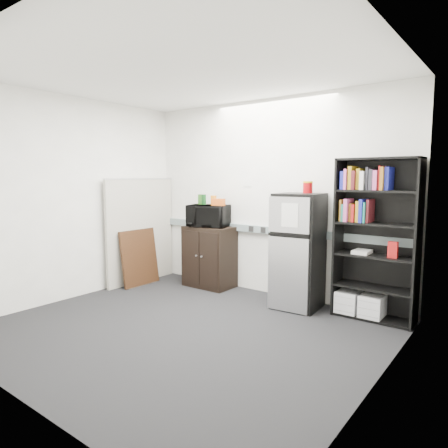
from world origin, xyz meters
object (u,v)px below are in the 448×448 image
at_px(cubicle_partition, 141,230).
at_px(cabinet, 209,257).
at_px(refrigerator, 298,251).
at_px(bookshelf, 374,236).
at_px(microwave, 208,216).

bearing_deg(cubicle_partition, cabinet, 22.17).
height_order(cabinet, refrigerator, refrigerator).
height_order(cubicle_partition, refrigerator, cubicle_partition).
relative_size(bookshelf, microwave, 3.19).
bearing_deg(cubicle_partition, microwave, 21.41).
bearing_deg(microwave, bookshelf, -15.36).
relative_size(cubicle_partition, cabinet, 1.79).
distance_m(cabinet, refrigerator, 1.53).
distance_m(bookshelf, cubicle_partition, 3.45).
distance_m(cubicle_partition, cabinet, 1.17).
distance_m(bookshelf, microwave, 2.38).
bearing_deg(cabinet, bookshelf, 1.58).
height_order(cubicle_partition, cabinet, cubicle_partition).
xyz_separation_m(cubicle_partition, refrigerator, (2.53, 0.34, -0.09)).
bearing_deg(cabinet, microwave, -90.00).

